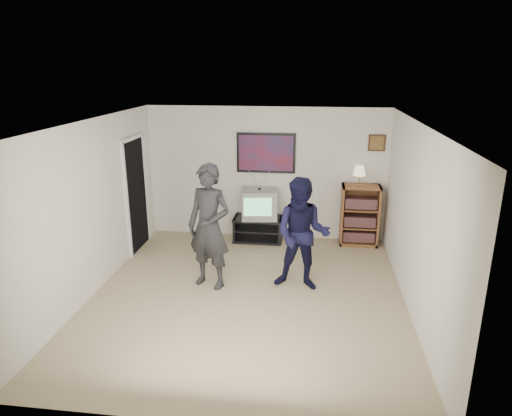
% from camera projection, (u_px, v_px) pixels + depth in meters
% --- Properties ---
extents(room_shell, '(4.51, 5.00, 2.51)m').
position_uv_depth(room_shell, '(250.00, 207.00, 6.59)').
color(room_shell, '#95825F').
rests_on(room_shell, ground).
extents(media_stand, '(0.92, 0.52, 0.46)m').
position_uv_depth(media_stand, '(258.00, 229.00, 8.69)').
color(media_stand, black).
rests_on(media_stand, room_shell).
extents(crt_television, '(0.71, 0.62, 0.55)m').
position_uv_depth(crt_television, '(259.00, 204.00, 8.54)').
color(crt_television, gray).
rests_on(crt_television, media_stand).
extents(bookshelf, '(0.69, 0.39, 1.13)m').
position_uv_depth(bookshelf, '(360.00, 215.00, 8.41)').
color(bookshelf, brown).
rests_on(bookshelf, room_shell).
extents(table_lamp, '(0.23, 0.23, 0.37)m').
position_uv_depth(table_lamp, '(359.00, 176.00, 8.19)').
color(table_lamp, beige).
rests_on(table_lamp, bookshelf).
extents(person_tall, '(0.80, 0.65, 1.88)m').
position_uv_depth(person_tall, '(209.00, 227.00, 6.71)').
color(person_tall, black).
rests_on(person_tall, room_shell).
extents(person_short, '(0.90, 0.74, 1.70)m').
position_uv_depth(person_short, '(302.00, 235.00, 6.66)').
color(person_short, black).
rests_on(person_short, room_shell).
extents(controller_left, '(0.05, 0.12, 0.04)m').
position_uv_depth(controller_left, '(209.00, 211.00, 6.83)').
color(controller_left, white).
rests_on(controller_left, person_tall).
extents(controller_right, '(0.03, 0.12, 0.03)m').
position_uv_depth(controller_right, '(304.00, 211.00, 6.75)').
color(controller_right, white).
rests_on(controller_right, person_short).
extents(poster, '(1.10, 0.03, 0.75)m').
position_uv_depth(poster, '(266.00, 153.00, 8.48)').
color(poster, black).
rests_on(poster, room_shell).
extents(air_vent, '(0.28, 0.02, 0.14)m').
position_uv_depth(air_vent, '(237.00, 136.00, 8.46)').
color(air_vent, white).
rests_on(air_vent, room_shell).
extents(small_picture, '(0.30, 0.03, 0.30)m').
position_uv_depth(small_picture, '(377.00, 143.00, 8.18)').
color(small_picture, black).
rests_on(small_picture, room_shell).
extents(doorway, '(0.03, 0.85, 2.00)m').
position_uv_depth(doorway, '(136.00, 195.00, 8.12)').
color(doorway, black).
rests_on(doorway, room_shell).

